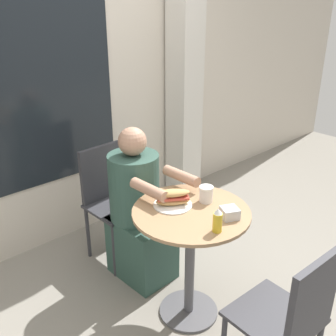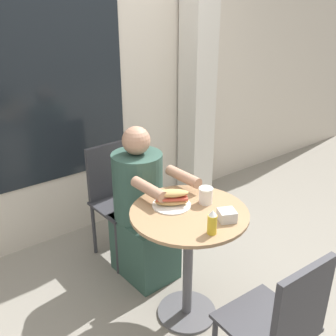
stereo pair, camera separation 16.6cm
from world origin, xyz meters
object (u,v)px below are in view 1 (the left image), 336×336
at_px(seated_diner, 139,216).
at_px(empty_chair_across, 292,314).
at_px(cafe_table, 190,240).
at_px(diner_chair, 109,193).
at_px(condiment_bottle, 218,220).
at_px(sandwich_on_plate, 173,199).
at_px(drink_cup, 206,194).

bearing_deg(seated_diner, empty_chair_across, 84.51).
bearing_deg(cafe_table, diner_chair, 88.77).
bearing_deg(diner_chair, condiment_bottle, 84.21).
bearing_deg(diner_chair, cafe_table, 86.80).
xyz_separation_m(diner_chair, sandwich_on_plate, (-0.06, -0.76, 0.27)).
distance_m(seated_diner, sandwich_on_plate, 0.52).
bearing_deg(sandwich_on_plate, cafe_table, -71.40).
xyz_separation_m(drink_cup, condiment_bottle, (-0.20, -0.26, 0.02)).
bearing_deg(condiment_bottle, sandwich_on_plate, 87.20).
xyz_separation_m(sandwich_on_plate, condiment_bottle, (-0.02, -0.35, 0.02)).
height_order(cafe_table, drink_cup, drink_cup).
bearing_deg(seated_diner, diner_chair, -91.24).
height_order(diner_chair, sandwich_on_plate, diner_chair).
height_order(cafe_table, condiment_bottle, condiment_bottle).
bearing_deg(condiment_bottle, diner_chair, 86.19).
relative_size(cafe_table, sandwich_on_plate, 3.29).
relative_size(seated_diner, empty_chair_across, 1.27).
distance_m(cafe_table, diner_chair, 0.87).
height_order(seated_diner, drink_cup, seated_diner).
xyz_separation_m(cafe_table, empty_chair_across, (-0.05, -0.71, -0.02)).
bearing_deg(empty_chair_across, condiment_bottle, 92.82).
distance_m(empty_chair_across, sandwich_on_plate, 0.87).
bearing_deg(diner_chair, empty_chair_across, 85.45).
relative_size(seated_diner, sandwich_on_plate, 4.86).
distance_m(drink_cup, condiment_bottle, 0.32).
relative_size(seated_diner, drink_cup, 11.28).
relative_size(diner_chair, empty_chair_across, 1.00).
height_order(cafe_table, sandwich_on_plate, sandwich_on_plate).
distance_m(seated_diner, condiment_bottle, 0.84).
bearing_deg(drink_cup, condiment_bottle, -127.14).
bearing_deg(condiment_bottle, cafe_table, 77.06).
distance_m(diner_chair, condiment_bottle, 1.15).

